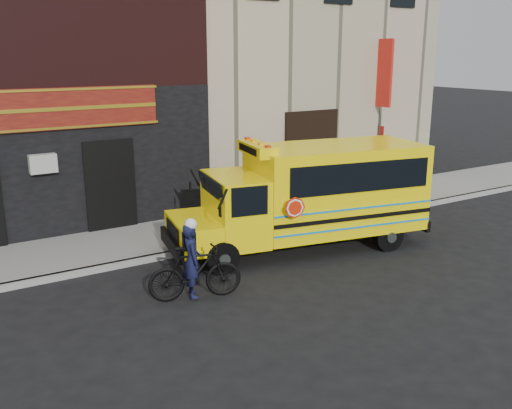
{
  "coord_description": "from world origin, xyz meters",
  "views": [
    {
      "loc": [
        -7.99,
        -10.29,
        5.14
      ],
      "look_at": [
        -0.49,
        1.85,
        1.28
      ],
      "focal_mm": 40.0,
      "sensor_mm": 36.0,
      "label": 1
    }
  ],
  "objects": [
    {
      "name": "sidewalk",
      "position": [
        0.0,
        4.1,
        0.07
      ],
      "size": [
        40.0,
        3.0,
        0.15
      ],
      "primitive_type": "cube",
      "color": "gray",
      "rests_on": "ground"
    },
    {
      "name": "bicycle",
      "position": [
        -3.17,
        -0.03,
        0.6
      ],
      "size": [
        2.07,
        1.1,
        1.2
      ],
      "primitive_type": "imported",
      "rotation": [
        0.0,
        0.0,
        1.29
      ],
      "color": "black",
      "rests_on": "ground"
    },
    {
      "name": "cyclist",
      "position": [
        -3.2,
        0.04,
        0.81
      ],
      "size": [
        0.51,
        0.66,
        1.62
      ],
      "primitive_type": "imported",
      "rotation": [
        0.0,
        0.0,
        1.35
      ],
      "color": "black",
      "rests_on": "ground"
    },
    {
      "name": "building",
      "position": [
        -0.04,
        10.45,
        6.13
      ],
      "size": [
        20.0,
        10.7,
        12.0
      ],
      "color": "tan",
      "rests_on": "sidewalk"
    },
    {
      "name": "ground",
      "position": [
        0.0,
        0.0,
        0.0
      ],
      "size": [
        120.0,
        120.0,
        0.0
      ],
      "primitive_type": "plane",
      "color": "black",
      "rests_on": "ground"
    },
    {
      "name": "curb",
      "position": [
        0.0,
        2.6,
        0.07
      ],
      "size": [
        40.0,
        0.2,
        0.15
      ],
      "primitive_type": "cube",
      "color": "gray",
      "rests_on": "ground"
    },
    {
      "name": "school_bus",
      "position": [
        0.96,
        1.32,
        1.51
      ],
      "size": [
        7.17,
        3.37,
        2.92
      ],
      "color": "black",
      "rests_on": "ground"
    },
    {
      "name": "sign_pole",
      "position": [
        4.61,
        2.78,
        1.81
      ],
      "size": [
        0.07,
        0.29,
        3.29
      ],
      "color": "#404843",
      "rests_on": "ground"
    }
  ]
}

